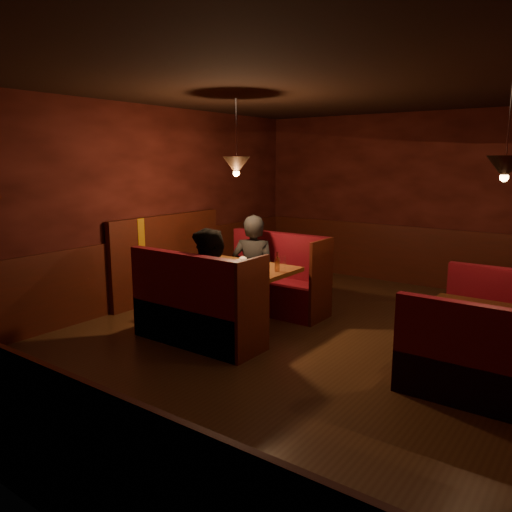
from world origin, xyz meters
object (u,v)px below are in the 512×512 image
Objects in this scene: main_bench_far at (275,286)px; main_table at (238,280)px; second_bench_far at (505,328)px; main_bench_near at (195,315)px; diner_b at (211,272)px; diner_a at (253,251)px; second_table at (490,327)px; second_bench_near at (474,372)px.

main_table is at bearing -91.13° from main_bench_far.
main_bench_near is at bearing -148.96° from second_bench_far.
main_table is 0.70m from diner_b.
diner_b is (0.32, -1.27, -0.02)m from diner_a.
second_bench_far is (2.97, 0.12, -0.05)m from main_bench_far.
main_table is 1.23× the size of second_table.
diner_a reaches higher than diner_b.
main_bench_near is at bearing -173.07° from second_bench_near.
main_table is at bearing -175.36° from second_table.
main_bench_far is at bearing -177.68° from second_bench_far.
diner_b is at bearing -86.35° from main_bench_far.
main_bench_near is 2.99m from second_bench_near.
main_bench_far reaches higher than main_table.
second_bench_near is at bearing -90.00° from second_bench_far.
second_bench_near is at bearing 6.93° from main_bench_near.
main_bench_far is 0.95× the size of diner_b.
main_bench_near is (0.00, -1.67, 0.00)m from main_bench_far.
main_table is 1.11× the size of second_bench_near.
second_bench_far is (0.03, 0.71, -0.20)m from second_table.
second_bench_near is at bearing -87.80° from second_table.
main_table reaches higher than second_table.
diner_b reaches higher than main_bench_far.
main_table is 0.91× the size of main_bench_near.
main_bench_far is 1.22× the size of second_bench_far.
second_table is at bearing -92.20° from second_bench_far.
main_bench_near is at bearing 76.41° from diner_a.
second_table is 0.69× the size of diner_a.
main_bench_near reaches higher than second_bench_near.
main_table is at bearing 86.20° from diner_a.
second_table is at bearing -11.39° from main_bench_far.
second_bench_near is at bearing -9.00° from main_table.
second_bench_far is 3.34m from diner_b.
second_table is at bearing 20.06° from main_bench_near.
main_bench_far reaches higher than second_table.
main_bench_near is 3.47m from second_bench_far.
second_table is 3.21m from diner_a.
second_bench_near is 0.76× the size of diner_a.
main_bench_near is 1.55m from diner_a.
second_table is 0.74m from second_bench_near.
diner_a reaches higher than main_table.
second_bench_far is at bearing 26.71° from diner_b.
main_bench_far is at bearing 88.87° from main_table.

